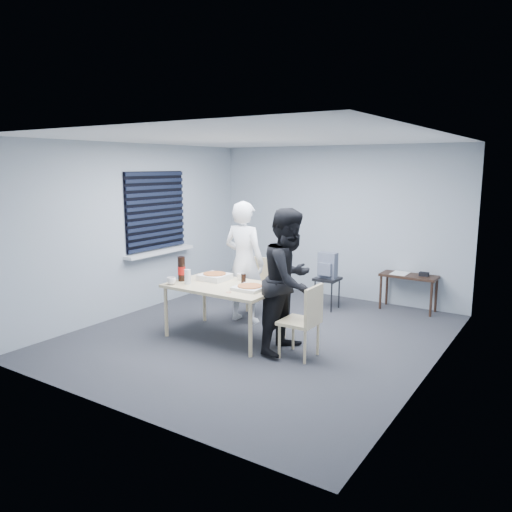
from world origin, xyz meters
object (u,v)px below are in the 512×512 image
Objects in this scene: person_black at (289,281)px; person_white at (244,262)px; chair_right at (306,317)px; backpack at (327,266)px; mug_b at (240,277)px; side_table at (409,280)px; dining_table at (225,289)px; mug_a at (171,281)px; chair_far at (253,282)px; stool at (327,284)px; soda_bottle at (182,269)px.

person_white is at bearing 58.93° from person_black.
backpack reaches higher than chair_right.
person_black is 4.36× the size of backpack.
backpack is 4.06× the size of mug_b.
mug_b reaches higher than side_table.
mug_b is (-0.56, -1.61, 0.06)m from backpack.
dining_table is 2.03m from backpack.
chair_right is 7.24× the size of mug_a.
chair_far is 0.50× the size of person_black.
person_black is at bearing -77.93° from backpack.
dining_table is 3.09m from side_table.
mug_a reaches higher than stool.
chair_right reaches higher than side_table.
side_table is at bearing 38.27° from chair_far.
soda_bottle is (-0.45, -0.85, -0.01)m from person_white.
soda_bottle is at bearing 62.10° from person_white.
chair_far is 2.67× the size of soda_bottle.
dining_table is 0.68m from soda_bottle.
person_white reaches higher than backpack.
stool is 1.75m from mug_b.
dining_table is 4.41× the size of soda_bottle.
person_black reaches higher than side_table.
person_black is 0.99m from mug_b.
dining_table is 1.65× the size of chair_right.
chair_far is 7.24× the size of mug_a.
mug_b is at bearing 161.15° from chair_right.
chair_right is at bearing 1.58° from soda_bottle.
chair_far is 1.03× the size of side_table.
backpack is at bearing 108.21° from chair_right.
soda_bottle is (-1.58, -0.17, -0.01)m from person_black.
mug_a is (-0.42, -1.08, -0.12)m from person_white.
stool is at bearing 47.83° from chair_far.
person_black is 3.47× the size of stool.
soda_bottle is at bearing -119.11° from backpack.
dining_table is 0.77m from person_white.
person_white is at bearing 103.86° from dining_table.
stool is at bearing 71.07° from mug_b.
person_white is 1.00× the size of person_black.
dining_table is at bearing -76.95° from chair_far.
chair_far reaches higher than mug_b.
side_table is 2.81m from mug_b.
side_table is 1.28m from stool.
stool is 0.31m from backpack.
stool is 5.11× the size of mug_b.
dining_table is 11.97× the size of mug_a.
person_white is at bearing 62.10° from soda_bottle.
soda_bottle reaches higher than chair_far.
person_white is 5.30× the size of soda_bottle.
person_white is 3.47× the size of stool.
mug_b reaches higher than stool.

